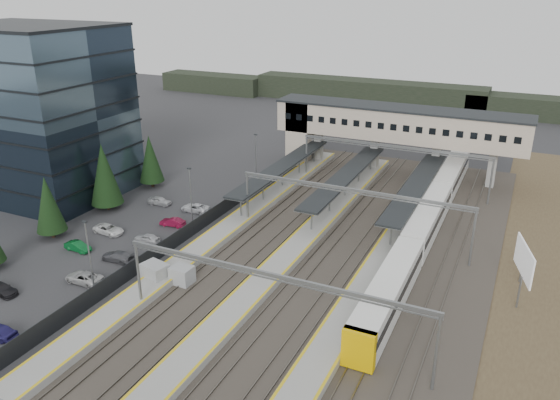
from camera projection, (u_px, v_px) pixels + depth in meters
The scene contains 15 objects.
ground at pixel (203, 274), 59.42m from camera, with size 220.00×220.00×0.00m, color #2B2B2D.
office_building at pixel (33, 111), 79.14m from camera, with size 24.30×18.30×24.30m.
conifer_row at pixel (22, 213), 63.02m from camera, with size 4.42×49.82×9.50m.
car_park at pixel (66, 271), 58.91m from camera, with size 10.37×44.12×1.27m.
lampposts at pixel (148, 221), 62.01m from camera, with size 0.50×53.25×8.07m.
fence at pixel (180, 237), 65.81m from camera, with size 0.08×90.00×2.00m.
relay_cabin_near at pixel (155, 274), 57.33m from camera, with size 3.04×2.50×2.23m.
relay_cabin_far at pixel (182, 276), 57.11m from camera, with size 2.30×1.95×2.04m.
rail_corridor at pixel (300, 269), 59.85m from camera, with size 34.00×90.00×0.92m.
canopies at pixel (346, 175), 77.92m from camera, with size 23.10×30.00×3.28m.
footbridge at pixel (381, 125), 88.76m from camera, with size 40.40×6.40×11.20m.
gantries at pixel (317, 234), 55.00m from camera, with size 28.40×62.28×7.17m.
train at pixel (427, 220), 67.95m from camera, with size 2.78×58.03×3.50m.
billboard at pixel (524, 262), 54.22m from camera, with size 1.88×6.23×5.55m.
treeline_far at pixel (505, 106), 126.57m from camera, with size 170.00×19.00×7.00m.
Camera 1 is at (29.65, -43.70, 29.61)m, focal length 35.00 mm.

